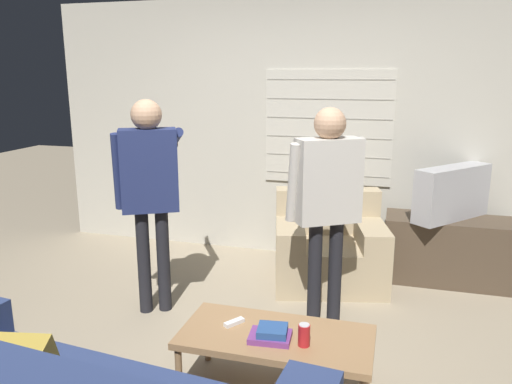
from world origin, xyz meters
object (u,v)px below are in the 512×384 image
at_px(person_right_standing, 327,190).
at_px(spare_remote, 234,322).
at_px(tv, 452,193).
at_px(person_left_standing, 150,180).
at_px(book_stack, 271,334).
at_px(coffee_table, 276,340).
at_px(armchair_beige, 329,248).
at_px(soda_can, 304,335).

bearing_deg(person_right_standing, spare_remote, -145.96).
bearing_deg(tv, spare_remote, 5.99).
distance_m(person_left_standing, person_right_standing, 1.32).
bearing_deg(person_left_standing, person_right_standing, -21.46).
height_order(tv, book_stack, tv).
relative_size(coffee_table, book_stack, 4.49).
bearing_deg(armchair_beige, coffee_table, 74.00).
distance_m(book_stack, spare_remote, 0.28).
xyz_separation_m(book_stack, spare_remote, (-0.25, 0.11, -0.02)).
bearing_deg(armchair_beige, book_stack, 73.68).
bearing_deg(book_stack, armchair_beige, 87.30).
bearing_deg(tv, armchair_beige, -33.35).
distance_m(coffee_table, spare_remote, 0.27).
height_order(person_left_standing, spare_remote, person_left_standing).
height_order(coffee_table, person_right_standing, person_right_standing).
relative_size(tv, book_stack, 3.04).
bearing_deg(person_right_standing, person_left_standing, 155.01).
xyz_separation_m(armchair_beige, coffee_table, (-0.07, -1.71, 0.04)).
distance_m(person_left_standing, book_stack, 1.57).
bearing_deg(armchair_beige, tv, -177.45).
relative_size(person_left_standing, person_right_standing, 1.03).
height_order(tv, person_right_standing, person_right_standing).
xyz_separation_m(armchair_beige, person_right_standing, (0.07, -0.78, 0.72)).
relative_size(soda_can, spare_remote, 0.97).
bearing_deg(book_stack, soda_can, -3.68).
xyz_separation_m(armchair_beige, spare_remote, (-0.34, -1.67, 0.09)).
bearing_deg(person_right_standing, tv, 17.26).
bearing_deg(armchair_beige, soda_can, 79.69).
bearing_deg(tv, book_stack, 12.58).
relative_size(book_stack, spare_remote, 1.89).
bearing_deg(spare_remote, soda_can, 19.41).
bearing_deg(coffee_table, tv, 61.62).
distance_m(armchair_beige, person_right_standing, 1.06).
height_order(person_right_standing, spare_remote, person_right_standing).
bearing_deg(armchair_beige, person_right_standing, 81.48).
relative_size(coffee_table, tv, 1.48).
bearing_deg(soda_can, spare_remote, 164.74).
bearing_deg(coffee_table, person_right_standing, 81.41).
height_order(book_stack, soda_can, soda_can).
bearing_deg(tv, person_left_standing, -21.05).
bearing_deg(book_stack, tv, 62.11).
distance_m(person_right_standing, spare_remote, 1.16).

